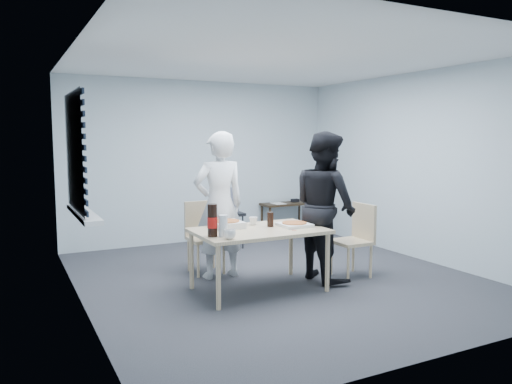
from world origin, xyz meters
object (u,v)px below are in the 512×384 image
person_white (219,205)px  stool (229,219)px  side_table (285,207)px  mug_b (253,221)px  dining_table (259,234)px  person_black (325,206)px  mug_a (230,234)px  chair_right (357,235)px  soda_bottle (212,221)px  chair_far (203,231)px  backpack (229,201)px

person_white → stool: (0.76, 1.43, -0.45)m
side_table → mug_b: bearing=-127.5°
mug_b → dining_table: bearing=-103.7°
person_black → mug_a: (-1.42, -0.40, -0.15)m
chair_right → person_white: person_white is taller
dining_table → soda_bottle: (-0.61, -0.15, 0.22)m
person_white → person_black: 1.27m
dining_table → person_white: bearing=104.8°
mug_b → stool: bearing=74.5°
dining_table → chair_far: size_ratio=1.60×
backpack → soda_bottle: soda_bottle is taller
mug_b → chair_right: bearing=-12.9°
chair_right → side_table: size_ratio=1.06×
stool → chair_far: bearing=-127.6°
chair_far → person_black: 1.57m
chair_far → mug_b: chair_far is taller
person_black → backpack: bearing=9.1°
chair_right → stool: 2.28m
person_black → stool: 2.15m
dining_table → soda_bottle: 0.67m
dining_table → chair_far: chair_far is taller
person_black → side_table: size_ratio=2.10×
person_white → mug_a: 1.10m
side_table → person_white: bearing=-136.8°
side_table → soda_bottle: 3.73m
chair_right → soda_bottle: soda_bottle is taller
side_table → dining_table: bearing=-125.6°
dining_table → backpack: (0.58, 2.11, 0.10)m
soda_bottle → mug_a: bearing=-63.0°
dining_table → chair_right: chair_right is taller
backpack → soda_bottle: bearing=-127.9°
person_black → mug_b: size_ratio=17.70×
person_white → side_table: bearing=-136.8°
person_black → backpack: 2.09m
person_white → mug_a: (-0.32, -1.04, -0.15)m
dining_table → side_table: size_ratio=1.69×
mug_a → person_white: bearing=72.7°
soda_bottle → person_black: bearing=7.5°
person_white → stool: 1.69m
person_white → stool: bearing=-118.1°
person_black → mug_b: 0.89m
person_white → side_table: size_ratio=2.10×
stool → soda_bottle: 2.60m
chair_far → backpack: 1.39m
side_table → soda_bottle: soda_bottle is taller
side_table → backpack: (-1.29, -0.50, 0.25)m
mug_a → chair_far: bearing=79.8°
chair_right → soda_bottle: (-1.95, -0.12, 0.34)m
chair_far → soda_bottle: (-0.35, -1.18, 0.34)m
stool → chair_right: bearing=-70.5°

